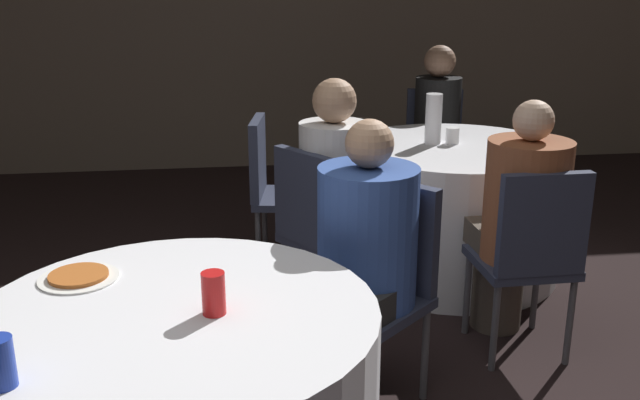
{
  "coord_description": "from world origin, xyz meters",
  "views": [
    {
      "loc": [
        0.14,
        -1.81,
        1.64
      ],
      "look_at": [
        0.46,
        0.68,
        0.84
      ],
      "focal_mm": 40.0,
      "sensor_mm": 36.0,
      "label": 1
    }
  ],
  "objects_px": {
    "person_white_shirt": "(344,201)",
    "bottle_far": "(433,119)",
    "person_black_shirt": "(437,137)",
    "pizza_plate_near": "(79,276)",
    "chair_far_southwest": "(319,223)",
    "chair_near_northeast": "(381,273)",
    "chair_far_south": "(532,248)",
    "soda_can_blue": "(0,362)",
    "table_far": "(452,209)",
    "soda_can_red": "(214,293)",
    "chair_far_west": "(274,181)",
    "chair_far_north": "(434,142)",
    "person_floral_shirt": "(518,222)",
    "person_blue_shirt": "(357,269)"
  },
  "relations": [
    {
      "from": "soda_can_blue",
      "to": "soda_can_red",
      "type": "height_order",
      "value": "same"
    },
    {
      "from": "chair_near_northeast",
      "to": "chair_far_west",
      "type": "xyz_separation_m",
      "value": [
        -0.32,
        1.35,
        0.0
      ]
    },
    {
      "from": "table_far",
      "to": "person_black_shirt",
      "type": "xyz_separation_m",
      "value": [
        0.15,
        0.83,
        0.22
      ]
    },
    {
      "from": "chair_far_north",
      "to": "chair_far_southwest",
      "type": "relative_size",
      "value": 1.0
    },
    {
      "from": "chair_far_south",
      "to": "chair_far_southwest",
      "type": "relative_size",
      "value": 1.0
    },
    {
      "from": "chair_near_northeast",
      "to": "pizza_plate_near",
      "type": "height_order",
      "value": "chair_near_northeast"
    },
    {
      "from": "person_black_shirt",
      "to": "pizza_plate_near",
      "type": "relative_size",
      "value": 4.89
    },
    {
      "from": "person_white_shirt",
      "to": "chair_far_south",
      "type": "bearing_deg",
      "value": 19.43
    },
    {
      "from": "chair_far_southwest",
      "to": "person_black_shirt",
      "type": "bearing_deg",
      "value": 110.74
    },
    {
      "from": "person_white_shirt",
      "to": "soda_can_red",
      "type": "xyz_separation_m",
      "value": [
        -0.59,
        -1.4,
        0.2
      ]
    },
    {
      "from": "person_black_shirt",
      "to": "soda_can_blue",
      "type": "xyz_separation_m",
      "value": [
        -1.91,
        -3.02,
        0.21
      ]
    },
    {
      "from": "chair_far_southwest",
      "to": "person_floral_shirt",
      "type": "bearing_deg",
      "value": 37.18
    },
    {
      "from": "table_far",
      "to": "chair_far_north",
      "type": "distance_m",
      "value": 1.02
    },
    {
      "from": "chair_near_northeast",
      "to": "person_black_shirt",
      "type": "distance_m",
      "value": 2.18
    },
    {
      "from": "chair_near_northeast",
      "to": "soda_can_red",
      "type": "distance_m",
      "value": 0.97
    },
    {
      "from": "chair_far_south",
      "to": "pizza_plate_near",
      "type": "xyz_separation_m",
      "value": [
        -1.73,
        -0.58,
        0.22
      ]
    },
    {
      "from": "chair_far_southwest",
      "to": "pizza_plate_near",
      "type": "bearing_deg",
      "value": -75.16
    },
    {
      "from": "chair_far_southwest",
      "to": "soda_can_red",
      "type": "relative_size",
      "value": 7.2
    },
    {
      "from": "chair_far_west",
      "to": "person_blue_shirt",
      "type": "distance_m",
      "value": 1.47
    },
    {
      "from": "chair_far_south",
      "to": "pizza_plate_near",
      "type": "height_order",
      "value": "chair_far_south"
    },
    {
      "from": "chair_far_southwest",
      "to": "person_white_shirt",
      "type": "relative_size",
      "value": 0.74
    },
    {
      "from": "chair_far_west",
      "to": "person_white_shirt",
      "type": "relative_size",
      "value": 0.74
    },
    {
      "from": "chair_far_south",
      "to": "person_floral_shirt",
      "type": "distance_m",
      "value": 0.17
    },
    {
      "from": "table_far",
      "to": "person_floral_shirt",
      "type": "relative_size",
      "value": 1.04
    },
    {
      "from": "person_blue_shirt",
      "to": "soda_can_red",
      "type": "relative_size",
      "value": 9.4
    },
    {
      "from": "table_far",
      "to": "chair_near_northeast",
      "type": "distance_m",
      "value": 1.37
    },
    {
      "from": "person_floral_shirt",
      "to": "chair_far_west",
      "type": "bearing_deg",
      "value": 133.76
    },
    {
      "from": "chair_near_northeast",
      "to": "person_floral_shirt",
      "type": "height_order",
      "value": "person_floral_shirt"
    },
    {
      "from": "chair_far_south",
      "to": "person_black_shirt",
      "type": "relative_size",
      "value": 0.74
    },
    {
      "from": "table_far",
      "to": "chair_far_south",
      "type": "relative_size",
      "value": 1.36
    },
    {
      "from": "pizza_plate_near",
      "to": "chair_far_west",
      "type": "bearing_deg",
      "value": 67.7
    },
    {
      "from": "pizza_plate_near",
      "to": "table_far",
      "type": "bearing_deg",
      "value": 42.83
    },
    {
      "from": "soda_can_blue",
      "to": "bottle_far",
      "type": "xyz_separation_m",
      "value": [
        1.65,
        2.24,
        0.08
      ]
    },
    {
      "from": "bottle_far",
      "to": "soda_can_red",
      "type": "bearing_deg",
      "value": -121.33
    },
    {
      "from": "chair_near_northeast",
      "to": "person_white_shirt",
      "type": "height_order",
      "value": "person_white_shirt"
    },
    {
      "from": "table_far",
      "to": "person_floral_shirt",
      "type": "bearing_deg",
      "value": -88.84
    },
    {
      "from": "person_floral_shirt",
      "to": "person_blue_shirt",
      "type": "xyz_separation_m",
      "value": [
        -0.8,
        -0.43,
        0.01
      ]
    },
    {
      "from": "table_far",
      "to": "chair_far_west",
      "type": "height_order",
      "value": "chair_far_west"
    },
    {
      "from": "bottle_far",
      "to": "chair_far_west",
      "type": "bearing_deg",
      "value": 173.1
    },
    {
      "from": "chair_far_southwest",
      "to": "person_blue_shirt",
      "type": "bearing_deg",
      "value": -30.44
    },
    {
      "from": "chair_near_northeast",
      "to": "person_blue_shirt",
      "type": "distance_m",
      "value": 0.17
    },
    {
      "from": "chair_far_southwest",
      "to": "person_white_shirt",
      "type": "bearing_deg",
      "value": 90.0
    },
    {
      "from": "table_far",
      "to": "person_floral_shirt",
      "type": "xyz_separation_m",
      "value": [
        0.02,
        -0.85,
        0.22
      ]
    },
    {
      "from": "chair_near_northeast",
      "to": "pizza_plate_near",
      "type": "distance_m",
      "value": 1.14
    },
    {
      "from": "chair_far_west",
      "to": "soda_can_red",
      "type": "xyz_separation_m",
      "value": [
        -0.3,
        -2.04,
        0.27
      ]
    },
    {
      "from": "chair_near_northeast",
      "to": "soda_can_blue",
      "type": "height_order",
      "value": "chair_near_northeast"
    },
    {
      "from": "chair_far_west",
      "to": "chair_near_northeast",
      "type": "bearing_deg",
      "value": 22.81
    },
    {
      "from": "person_floral_shirt",
      "to": "soda_can_red",
      "type": "height_order",
      "value": "person_floral_shirt"
    },
    {
      "from": "person_floral_shirt",
      "to": "bottle_far",
      "type": "relative_size",
      "value": 4.13
    },
    {
      "from": "person_white_shirt",
      "to": "bottle_far",
      "type": "relative_size",
      "value": 4.3
    }
  ]
}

